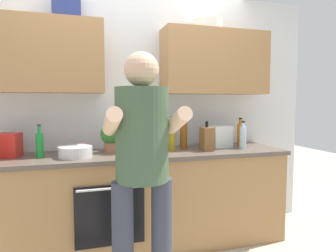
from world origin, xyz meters
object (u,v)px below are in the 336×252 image
bottle_syrup (184,135)px  grocery_bag_crisps (8,145)px  bottle_soda (40,145)px  knife_block (207,139)px  person_standing (142,160)px  mixing_bowl (75,152)px  grocery_bag_rice (146,143)px  grocery_bag_produce (219,137)px  cup_ceramic (81,148)px  bottle_juice (240,134)px  potted_herb (111,136)px  bottle_oil (172,136)px  bottle_water (243,137)px

bottle_syrup → grocery_bag_crisps: 1.59m
bottle_soda → knife_block: (1.50, -0.07, 0.00)m
person_standing → mixing_bowl: 0.87m
mixing_bowl → grocery_bag_rice: 0.65m
knife_block → grocery_bag_produce: 0.27m
grocery_bag_rice → cup_ceramic: bearing=168.4°
bottle_juice → grocery_bag_produce: (-0.28, -0.06, -0.02)m
potted_herb → grocery_bag_produce: size_ratio=1.17×
bottle_oil → mixing_bowl: bearing=-173.2°
bottle_oil → bottle_juice: 0.82m
grocery_bag_crisps → grocery_bag_produce: bearing=-0.3°
bottle_soda → mixing_bowl: (0.29, -0.07, -0.06)m
grocery_bag_produce → knife_block: bearing=-142.3°
cup_ceramic → potted_herb: size_ratio=0.31×
mixing_bowl → knife_block: knife_block is taller
grocery_bag_rice → bottle_water: bearing=-4.7°
potted_herb → bottle_syrup: bearing=1.8°
bottle_syrup → bottle_soda: size_ratio=1.22×
bottle_oil → cup_ceramic: size_ratio=3.87×
bottle_juice → grocery_bag_crisps: bearing=-178.8°
person_standing → knife_block: (0.79, 0.77, 0.02)m
bottle_soda → bottle_juice: bottle_juice is taller
bottle_syrup → potted_herb: (-0.72, -0.02, 0.01)m
bottle_syrup → knife_block: bearing=-47.3°
bottle_syrup → cup_ceramic: bearing=178.2°
bottle_syrup → bottle_oil: bearing=-150.8°
cup_ceramic → grocery_bag_rice: grocery_bag_rice is taller
mixing_bowl → grocery_bag_produce: grocery_bag_produce is taller
potted_herb → knife_block: bearing=-10.2°
cup_ceramic → bottle_syrup: bearing=-1.8°
bottle_juice → grocery_bag_crisps: bottle_juice is taller
bottle_juice → mixing_bowl: bearing=-172.3°
bottle_soda → grocery_bag_produce: (1.71, 0.10, -0.00)m
person_standing → bottle_water: (1.19, 0.78, 0.03)m
bottle_syrup → grocery_bag_rice: size_ratio=1.98×
bottle_syrup → person_standing: bearing=-123.1°
grocery_bag_crisps → grocery_bag_produce: grocery_bag_produce is taller
bottle_oil → bottle_soda: bearing=-178.4°
bottle_oil → mixing_bowl: bottle_oil is taller
bottle_oil → grocery_bag_rice: bearing=-178.7°
mixing_bowl → grocery_bag_crisps: grocery_bag_crisps is taller
cup_ceramic → potted_herb: potted_herb is taller
bottle_syrup → knife_block: 0.25m
person_standing → potted_herb: size_ratio=6.19×
grocery_bag_rice → grocery_bag_produce: 0.79m
grocery_bag_rice → bottle_juice: bearing=6.9°
bottle_juice → grocery_bag_crisps: 2.25m
bottle_oil → knife_block: bearing=-17.3°
person_standing → grocery_bag_rice: (0.22, 0.86, -0.01)m
knife_block → grocery_bag_produce: size_ratio=1.23×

